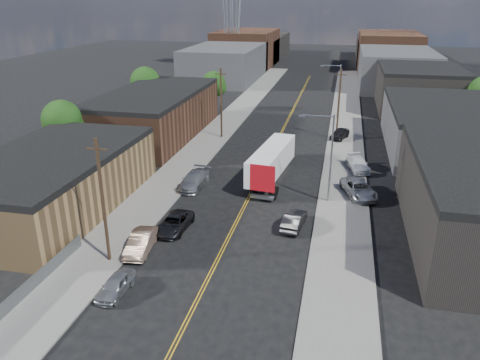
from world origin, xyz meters
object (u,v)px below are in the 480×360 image
at_px(car_right_oncoming, 294,220).
at_px(car_right_lot_b, 358,164).
at_px(semi_truck, 273,158).
at_px(car_left_b, 141,242).
at_px(car_left_a, 116,285).
at_px(car_left_d, 194,180).
at_px(car_right_lot_c, 340,134).
at_px(car_left_c, 174,223).
at_px(car_right_lot_a, 359,189).

distance_m(car_right_oncoming, car_right_lot_b, 17.18).
distance_m(semi_truck, car_left_b, 20.70).
xyz_separation_m(semi_truck, car_left_a, (-7.25, -24.90, -1.57)).
relative_size(car_left_d, car_right_oncoming, 1.25).
height_order(semi_truck, car_left_a, semi_truck).
bearing_deg(car_left_d, car_left_b, -86.60).
height_order(semi_truck, car_right_oncoming, semi_truck).
distance_m(car_left_a, car_left_b, 5.86).
xyz_separation_m(car_left_b, car_right_lot_c, (15.06, 35.72, 0.12)).
bearing_deg(car_left_a, car_right_oncoming, 52.08).
height_order(car_left_c, car_right_lot_b, car_right_lot_b).
xyz_separation_m(car_left_c, car_right_oncoming, (10.25, 2.78, 0.05)).
height_order(car_left_d, car_right_lot_a, car_right_lot_a).
distance_m(car_left_b, car_right_oncoming, 13.50).
relative_size(semi_truck, car_left_d, 2.72).
distance_m(semi_truck, car_right_lot_c, 18.17).
xyz_separation_m(car_left_b, car_right_lot_b, (17.40, 23.01, 0.10)).
relative_size(car_left_a, car_right_lot_b, 0.77).
relative_size(car_left_a, car_left_b, 0.82).
xyz_separation_m(car_left_d, car_right_lot_b, (17.35, 8.97, 0.07)).
relative_size(car_left_c, car_right_lot_a, 0.89).
bearing_deg(car_left_c, car_right_lot_b, 52.81).
xyz_separation_m(car_left_b, car_right_lot_a, (17.40, 15.03, 0.15)).
bearing_deg(car_right_lot_b, car_right_oncoming, -123.76).
xyz_separation_m(car_left_c, car_right_lot_b, (16.00, 18.97, 0.19)).
bearing_deg(car_left_a, car_left_b, 99.61).
height_order(car_left_a, car_right_oncoming, car_right_oncoming).
distance_m(car_left_b, car_right_lot_b, 28.85).
bearing_deg(car_right_lot_a, semi_truck, 138.15).
bearing_deg(semi_truck, car_right_lot_b, 29.11).
bearing_deg(car_right_oncoming, car_right_lot_b, -102.59).
xyz_separation_m(car_left_a, car_right_lot_c, (14.40, 41.54, 0.24)).
height_order(car_left_c, car_left_d, car_left_d).
bearing_deg(semi_truck, car_right_lot_c, 73.38).
xyz_separation_m(car_left_b, car_right_oncoming, (11.65, 6.81, -0.04)).
distance_m(car_left_a, car_right_lot_b, 33.33).
distance_m(car_left_d, car_right_lot_a, 17.38).
xyz_separation_m(car_left_a, car_right_oncoming, (10.99, 12.63, 0.08)).
distance_m(car_left_a, car_left_c, 9.88).
bearing_deg(car_right_lot_a, car_left_b, -157.92).
relative_size(car_left_b, car_left_d, 0.84).
bearing_deg(car_right_lot_b, car_right_lot_c, 86.20).
height_order(semi_truck, car_right_lot_b, semi_truck).
bearing_deg(car_left_d, car_right_lot_a, 6.87).
bearing_deg(car_left_b, car_left_a, -89.81).
xyz_separation_m(car_left_a, car_left_d, (-0.62, 19.85, 0.15)).
xyz_separation_m(car_left_d, car_right_oncoming, (11.61, -7.22, -0.08)).
height_order(semi_truck, car_left_d, semi_truck).
bearing_deg(car_right_lot_a, car_right_lot_b, 71.27).
relative_size(car_left_b, car_right_lot_c, 1.07).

